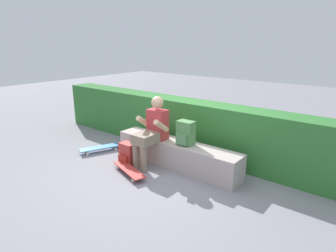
% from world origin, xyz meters
% --- Properties ---
extents(ground_plane, '(24.00, 24.00, 0.00)m').
position_xyz_m(ground_plane, '(0.00, 0.00, 0.00)').
color(ground_plane, gray).
extents(bench_main, '(2.36, 0.43, 0.44)m').
position_xyz_m(bench_main, '(0.00, 0.39, 0.22)').
color(bench_main, '#B4A49F').
rests_on(bench_main, ground).
extents(person_skater, '(0.49, 0.62, 1.19)m').
position_xyz_m(person_skater, '(-0.36, 0.18, 0.64)').
color(person_skater, '#B73338').
rests_on(person_skater, ground).
extents(skateboard_near_person, '(0.82, 0.43, 0.09)m').
position_xyz_m(skateboard_near_person, '(-0.39, -0.36, 0.07)').
color(skateboard_near_person, '#BC3833').
rests_on(skateboard_near_person, ground).
extents(skateboard_beside_bench, '(0.49, 0.82, 0.09)m').
position_xyz_m(skateboard_beside_bench, '(-1.57, -0.01, 0.07)').
color(skateboard_beside_bench, teal).
rests_on(skateboard_beside_bench, ground).
extents(backpack_on_bench, '(0.28, 0.23, 0.40)m').
position_xyz_m(backpack_on_bench, '(0.19, 0.38, 0.63)').
color(backpack_on_bench, '#51894C').
rests_on(backpack_on_bench, bench_main).
extents(backpack_on_ground, '(0.28, 0.23, 0.40)m').
position_xyz_m(backpack_on_ground, '(-0.68, -0.12, 0.19)').
color(backpack_on_ground, '#B23833').
rests_on(backpack_on_ground, ground).
extents(hedge_row, '(6.49, 0.51, 1.01)m').
position_xyz_m(hedge_row, '(-0.46, 1.09, 0.51)').
color(hedge_row, '#307231').
rests_on(hedge_row, ground).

